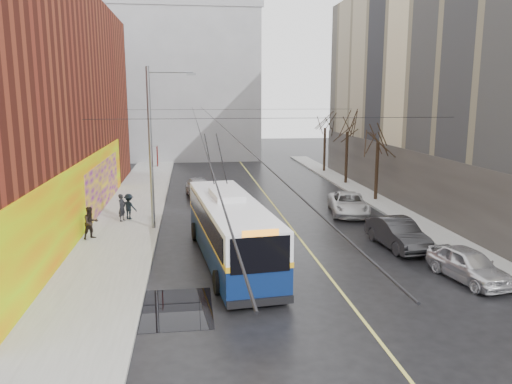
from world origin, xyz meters
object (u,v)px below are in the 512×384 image
at_px(tree_far, 325,120).
at_px(pedestrian_c, 129,206).
at_px(parked_car_a, 468,265).
at_px(streetlight_pole, 153,144).
at_px(trolleybus, 231,229).
at_px(parked_car_c, 348,204).
at_px(following_car, 199,187).
at_px(tree_near, 378,132).
at_px(tree_mid, 348,123).
at_px(parked_car_b, 397,233).
at_px(pedestrian_b, 91,223).
at_px(pedestrian_a, 122,208).

height_order(tree_far, pedestrian_c, tree_far).
bearing_deg(parked_car_a, pedestrian_c, 131.85).
distance_m(streetlight_pole, pedestrian_c, 4.84).
relative_size(tree_far, trolleybus, 0.57).
distance_m(parked_car_c, following_car, 11.54).
xyz_separation_m(tree_near, following_car, (-12.56, 3.11, -4.24)).
bearing_deg(parked_car_c, tree_mid, 83.22).
height_order(streetlight_pole, tree_near, streetlight_pole).
bearing_deg(pedestrian_c, tree_far, -104.60).
bearing_deg(pedestrian_c, tree_mid, -118.54).
bearing_deg(tree_mid, following_car, -162.79).
distance_m(tree_mid, trolleybus, 22.34).
bearing_deg(tree_near, tree_far, 90.00).
bearing_deg(following_car, tree_mid, 10.53).
xyz_separation_m(tree_near, parked_car_b, (-3.03, -10.89, -4.24)).
distance_m(streetlight_pole, parked_car_c, 12.86).
height_order(tree_far, trolleybus, tree_far).
distance_m(parked_car_a, parked_car_c, 12.02).
bearing_deg(parked_car_a, trolleybus, 148.52).
distance_m(following_car, pedestrian_b, 12.35).
distance_m(trolleybus, parked_car_c, 11.63).
relative_size(tree_far, pedestrian_b, 3.89).
distance_m(parked_car_c, pedestrian_b, 15.71).
distance_m(tree_mid, pedestrian_c, 20.48).
xyz_separation_m(tree_mid, parked_car_b, (-3.03, -17.89, -4.52)).
distance_m(streetlight_pole, parked_car_b, 13.70).
height_order(tree_mid, trolleybus, tree_mid).
xyz_separation_m(pedestrian_a, pedestrian_b, (-1.11, -3.62, 0.03)).
relative_size(parked_car_b, pedestrian_c, 2.87).
bearing_deg(pedestrian_c, pedestrian_a, 78.54).
bearing_deg(following_car, tree_far, 34.24).
height_order(streetlight_pole, tree_mid, streetlight_pole).
bearing_deg(parked_car_c, parked_car_b, -78.68).
xyz_separation_m(parked_car_c, pedestrian_b, (-15.15, -4.16, 0.32)).
relative_size(tree_far, following_car, 1.53).
xyz_separation_m(streetlight_pole, trolleybus, (3.71, -5.82, -3.34)).
xyz_separation_m(parked_car_b, parked_car_c, (-0.17, 7.25, -0.05)).
bearing_deg(tree_mid, tree_far, 90.00).
bearing_deg(pedestrian_b, tree_near, -15.18).
xyz_separation_m(tree_mid, following_car, (-12.56, -3.89, -4.52)).
relative_size(tree_mid, tree_far, 1.02).
bearing_deg(pedestrian_c, trolleybus, 153.04).
bearing_deg(trolleybus, parked_car_b, 0.35).
bearing_deg(tree_mid, streetlight_pole, -139.35).
height_order(parked_car_c, pedestrian_a, pedestrian_a).
height_order(parked_car_b, pedestrian_c, pedestrian_c).
relative_size(streetlight_pole, parked_car_c, 1.85).
height_order(trolleybus, parked_car_c, trolleybus).
relative_size(parked_car_c, pedestrian_c, 3.15).
height_order(tree_far, parked_car_c, tree_far).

